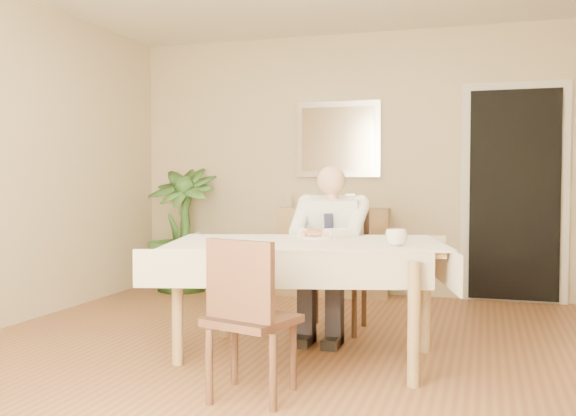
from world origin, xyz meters
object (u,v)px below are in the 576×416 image
(sideboard, at_px, (334,251))
(potted_palm, at_px, (182,229))
(chair_far, at_px, (337,258))
(seated_man, at_px, (328,242))
(coffee_mug, at_px, (396,238))
(chair_near, at_px, (247,311))
(dining_table, at_px, (306,254))

(sideboard, height_order, potted_palm, potted_palm)
(chair_far, distance_m, sideboard, 1.41)
(seated_man, distance_m, coffee_mug, 0.94)
(chair_far, distance_m, coffee_mug, 1.20)
(chair_near, distance_m, seated_man, 1.48)
(chair_near, bearing_deg, seated_man, 103.46)
(chair_near, bearing_deg, chair_far, 103.93)
(dining_table, distance_m, coffee_mug, 0.62)
(chair_far, height_order, chair_near, chair_far)
(dining_table, bearing_deg, potted_palm, 118.37)
(chair_far, bearing_deg, coffee_mug, -58.27)
(dining_table, height_order, chair_near, chair_near)
(seated_man, relative_size, coffee_mug, 9.76)
(chair_near, height_order, potted_palm, potted_palm)
(dining_table, distance_m, potted_palm, 2.78)
(seated_man, height_order, coffee_mug, seated_man)
(coffee_mug, distance_m, sideboard, 2.58)
(seated_man, bearing_deg, dining_table, -90.00)
(chair_far, relative_size, sideboard, 0.88)
(coffee_mug, bearing_deg, sideboard, 111.30)
(chair_near, relative_size, potted_palm, 0.67)
(dining_table, bearing_deg, seated_man, 75.55)
(chair_far, bearing_deg, sideboard, 105.54)
(dining_table, height_order, potted_palm, potted_palm)
(chair_far, xyz_separation_m, sideboard, (-0.34, 1.37, -0.11))
(chair_far, height_order, coffee_mug, chair_far)
(potted_palm, bearing_deg, dining_table, -47.19)
(potted_palm, bearing_deg, sideboard, 7.77)
(seated_man, bearing_deg, chair_far, 90.00)
(dining_table, relative_size, seated_man, 1.58)
(chair_near, relative_size, coffee_mug, 6.63)
(chair_far, bearing_deg, seated_man, -88.41)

